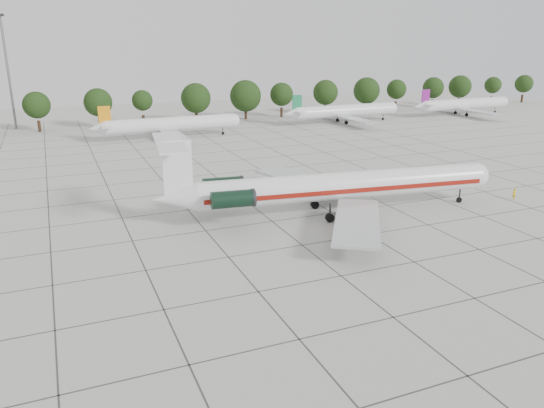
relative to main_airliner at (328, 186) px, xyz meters
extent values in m
plane|color=#B4B4AC|center=(-7.10, -7.82, -3.52)|extent=(260.00, 260.00, 0.00)
cube|color=#383838|center=(-7.10, 7.18, -3.51)|extent=(170.00, 170.00, 0.02)
cylinder|color=silver|center=(2.34, -0.30, -0.03)|extent=(36.00, 7.86, 3.29)
sphere|color=silver|center=(20.13, -2.60, -0.03)|extent=(3.29, 3.29, 3.29)
cone|color=silver|center=(-17.92, 2.32, -0.03)|extent=(5.36, 3.90, 3.29)
cube|color=maroon|center=(2.56, 1.35, -0.28)|extent=(34.60, 4.53, 0.55)
cube|color=maroon|center=(2.13, -1.95, -0.28)|extent=(34.60, 4.53, 0.55)
cube|color=#B7BABC|center=(1.02, 8.91, -1.38)|extent=(8.90, 15.63, 0.30)
cube|color=#B7BABC|center=(-1.28, -8.88, -1.38)|extent=(11.87, 15.08, 0.30)
cube|color=black|center=(-11.70, 3.77, 0.27)|extent=(2.34, 1.57, 0.25)
cylinder|color=black|center=(-11.61, 4.46, 0.27)|extent=(4.99, 2.49, 1.89)
cube|color=black|center=(-12.27, -0.67, 0.27)|extent=(2.34, 1.57, 0.25)
cylinder|color=black|center=(-12.36, -1.37, 0.27)|extent=(4.99, 2.49, 1.89)
cube|color=silver|center=(-17.42, 2.25, 3.46)|extent=(3.20, 0.69, 5.98)
cube|color=silver|center=(-18.11, 2.34, 6.25)|extent=(4.50, 12.24, 0.22)
cylinder|color=black|center=(18.16, -2.35, -2.57)|extent=(0.22, 0.22, 1.89)
cylinder|color=black|center=(18.16, -2.35, -3.17)|extent=(0.73, 0.37, 0.70)
cylinder|color=black|center=(-0.29, 2.65, -2.22)|extent=(0.27, 0.27, 1.79)
cylinder|color=black|center=(-0.29, 2.65, -3.02)|extent=(1.06, 0.72, 1.00)
cylinder|color=black|center=(-0.95, -2.49, -2.22)|extent=(0.27, 0.27, 1.79)
cylinder|color=black|center=(-0.95, -2.49, -3.02)|extent=(1.06, 0.72, 1.00)
imported|color=gold|center=(25.76, -4.07, -2.74)|extent=(0.58, 0.40, 1.55)
cylinder|color=silver|center=(-5.99, 57.51, -0.52)|extent=(27.20, 3.00, 3.00)
cube|color=#B7BABC|center=(-6.99, 57.51, -1.72)|extent=(3.50, 27.20, 0.25)
cube|color=orange|center=(-19.43, 57.51, 2.08)|extent=(2.40, 0.25, 3.60)
cylinder|color=black|center=(-6.99, 59.71, -3.12)|extent=(0.80, 0.45, 0.80)
cylinder|color=black|center=(-6.99, 55.31, -3.12)|extent=(0.80, 0.45, 0.80)
cylinder|color=silver|center=(38.72, 61.89, -0.52)|extent=(27.20, 3.00, 3.00)
cube|color=#B7BABC|center=(37.72, 61.89, -1.72)|extent=(3.50, 27.20, 0.25)
cube|color=#187046|center=(25.28, 61.89, 2.08)|extent=(2.40, 0.25, 3.60)
cylinder|color=black|center=(37.72, 64.09, -3.12)|extent=(0.80, 0.45, 0.80)
cylinder|color=black|center=(37.72, 59.69, -3.12)|extent=(0.80, 0.45, 0.80)
cylinder|color=silver|center=(75.88, 61.26, -0.52)|extent=(27.20, 3.00, 3.00)
cube|color=#B7BABC|center=(74.88, 61.26, -1.72)|extent=(3.50, 27.20, 0.25)
cube|color=#7F177D|center=(62.44, 61.26, 2.08)|extent=(2.40, 0.25, 3.60)
cylinder|color=black|center=(74.88, 63.46, -3.12)|extent=(0.80, 0.45, 0.80)
cylinder|color=black|center=(74.88, 59.06, -3.12)|extent=(0.80, 0.45, 0.80)
cylinder|color=#332114|center=(-31.98, 77.18, -2.27)|extent=(0.70, 0.70, 2.50)
sphere|color=black|center=(-31.98, 77.18, 2.48)|extent=(5.99, 5.99, 5.99)
cylinder|color=#332114|center=(-18.79, 77.18, -2.27)|extent=(0.70, 0.70, 2.50)
sphere|color=black|center=(-18.79, 77.18, 2.48)|extent=(6.50, 6.50, 6.50)
cylinder|color=#332114|center=(-8.60, 77.18, -2.27)|extent=(0.70, 0.70, 2.50)
sphere|color=black|center=(-8.60, 77.18, 2.48)|extent=(4.93, 4.93, 4.93)
cylinder|color=#332114|center=(4.59, 77.18, -2.27)|extent=(0.70, 0.70, 2.50)
sphere|color=black|center=(4.59, 77.18, 2.48)|extent=(7.40, 7.40, 7.40)
cylinder|color=#332114|center=(17.78, 77.18, -2.27)|extent=(0.70, 0.70, 2.50)
sphere|color=black|center=(17.78, 77.18, 2.48)|extent=(8.08, 8.08, 8.08)
cylinder|color=#332114|center=(27.97, 77.18, -2.27)|extent=(0.70, 0.70, 2.50)
sphere|color=black|center=(27.97, 77.18, 2.48)|extent=(6.17, 6.17, 6.17)
cylinder|color=#332114|center=(41.16, 77.18, -2.27)|extent=(0.70, 0.70, 2.50)
sphere|color=black|center=(41.16, 77.18, 2.48)|extent=(6.82, 6.82, 6.82)
cylinder|color=#332114|center=(54.35, 77.18, -2.27)|extent=(0.70, 0.70, 2.50)
sphere|color=black|center=(54.35, 77.18, 2.48)|extent=(7.44, 7.44, 7.44)
cylinder|color=#332114|center=(64.54, 77.18, -2.27)|extent=(0.70, 0.70, 2.50)
sphere|color=black|center=(64.54, 77.18, 2.48)|extent=(5.66, 5.66, 5.66)
cylinder|color=#332114|center=(77.73, 77.18, -2.27)|extent=(0.70, 0.70, 2.50)
sphere|color=black|center=(77.73, 77.18, 2.48)|extent=(6.25, 6.25, 6.25)
cylinder|color=#332114|center=(87.92, 77.18, -2.27)|extent=(0.70, 0.70, 2.50)
sphere|color=black|center=(87.92, 77.18, 2.48)|extent=(6.79, 6.79, 6.79)
cylinder|color=#332114|center=(101.11, 77.18, -2.27)|extent=(0.70, 0.70, 2.50)
sphere|color=black|center=(101.11, 77.18, 2.48)|extent=(5.16, 5.16, 5.16)
cylinder|color=#332114|center=(114.30, 77.18, -2.27)|extent=(0.70, 0.70, 2.50)
sphere|color=black|center=(114.30, 77.18, 2.48)|extent=(5.68, 5.68, 5.68)
cylinder|color=slate|center=(-37.10, 84.18, 8.98)|extent=(0.56, 0.56, 25.00)
cube|color=black|center=(-37.10, 84.18, 21.68)|extent=(1.60, 1.60, 0.50)
camera|label=1|loc=(-29.67, -53.49, 17.00)|focal=35.00mm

